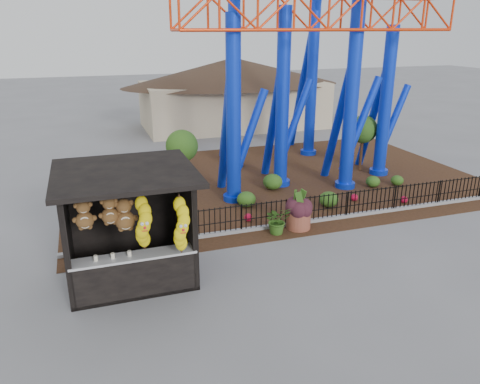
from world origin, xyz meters
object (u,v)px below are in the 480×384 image
object	(u,v)px
prize_booth	(130,229)
potted_plant	(277,220)
terracotta_planter	(298,220)
roller_coaster	(299,28)

from	to	relation	value
prize_booth	potted_plant	world-z (taller)	prize_booth
prize_booth	terracotta_planter	bearing A→B (deg)	17.40
terracotta_planter	prize_booth	bearing A→B (deg)	-162.60
prize_booth	potted_plant	distance (m)	5.27
prize_booth	roller_coaster	bearing A→B (deg)	42.09
roller_coaster	prize_booth	bearing A→B (deg)	-137.91
prize_booth	potted_plant	bearing A→B (deg)	18.57
potted_plant	terracotta_planter	bearing A→B (deg)	4.97
prize_booth	terracotta_planter	size ratio (longest dim) A/B	4.25
potted_plant	prize_booth	bearing A→B (deg)	-166.78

